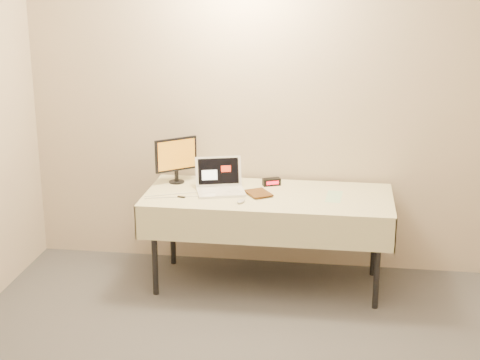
# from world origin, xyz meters

# --- Properties ---
(back_wall) EXTENTS (4.00, 0.10, 2.70)m
(back_wall) POSITION_xyz_m (0.00, 2.50, 1.35)
(back_wall) COLOR beige
(back_wall) RESTS_ON ground
(table) EXTENTS (1.86, 0.81, 0.74)m
(table) POSITION_xyz_m (0.00, 2.05, 0.68)
(table) COLOR black
(table) RESTS_ON ground
(laptop) EXTENTS (0.43, 0.41, 0.24)m
(laptop) POSITION_xyz_m (-0.38, 2.08, 0.80)
(laptop) COLOR white
(laptop) RESTS_ON table
(monitor) EXTENTS (0.29, 0.24, 0.36)m
(monitor) POSITION_xyz_m (-0.75, 2.25, 0.95)
(monitor) COLOR black
(monitor) RESTS_ON table
(book) EXTENTS (0.14, 0.10, 0.21)m
(book) POSITION_xyz_m (-0.14, 1.98, 0.84)
(book) COLOR brown
(book) RESTS_ON table
(alarm_clock) EXTENTS (0.15, 0.11, 0.06)m
(alarm_clock) POSITION_xyz_m (-0.00, 2.28, 0.77)
(alarm_clock) COLOR black
(alarm_clock) RESTS_ON table
(clicker) EXTENTS (0.08, 0.11, 0.02)m
(clicker) POSITION_xyz_m (-0.18, 1.82, 0.75)
(clicker) COLOR #BABABD
(clicker) RESTS_ON table
(paper_form) EXTENTS (0.13, 0.29, 0.00)m
(paper_form) POSITION_xyz_m (0.49, 2.06, 0.74)
(paper_form) COLOR #B3E1B4
(paper_form) RESTS_ON table
(usb_dongle) EXTENTS (0.06, 0.03, 0.01)m
(usb_dongle) POSITION_xyz_m (-0.63, 1.88, 0.74)
(usb_dongle) COLOR black
(usb_dongle) RESTS_ON table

